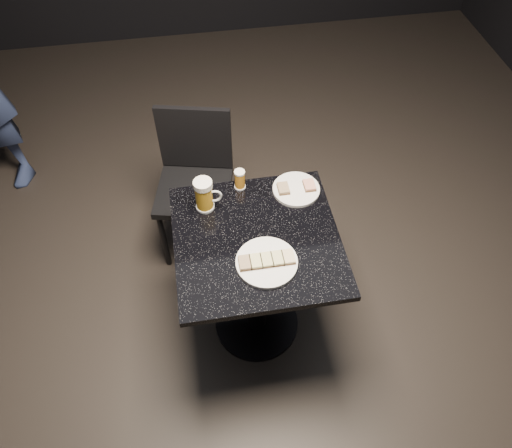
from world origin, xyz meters
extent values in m
plane|color=black|center=(0.00, 0.00, 0.00)|extent=(6.00, 6.00, 0.00)
cylinder|color=white|center=(0.02, -0.13, 0.76)|extent=(0.25, 0.25, 0.01)
cylinder|color=white|center=(0.22, 0.24, 0.76)|extent=(0.22, 0.22, 0.01)
cylinder|color=black|center=(0.00, 0.00, 0.01)|extent=(0.44, 0.44, 0.03)
cylinder|color=black|center=(0.00, 0.00, 0.37)|extent=(0.10, 0.10, 0.69)
cube|color=black|center=(0.00, 0.00, 0.73)|extent=(0.70, 0.70, 0.03)
cylinder|color=silver|center=(-0.20, 0.21, 0.76)|extent=(0.08, 0.08, 0.01)
cylinder|color=gold|center=(-0.20, 0.21, 0.82)|extent=(0.08, 0.08, 0.12)
cylinder|color=white|center=(-0.20, 0.21, 0.89)|extent=(0.08, 0.08, 0.03)
torus|color=silver|center=(-0.15, 0.20, 0.82)|extent=(0.07, 0.01, 0.07)
cylinder|color=silver|center=(-0.03, 0.31, 0.75)|extent=(0.05, 0.05, 0.01)
cylinder|color=orange|center=(-0.03, 0.31, 0.80)|extent=(0.05, 0.05, 0.08)
cylinder|color=white|center=(-0.03, 0.31, 0.84)|extent=(0.05, 0.05, 0.01)
cube|color=black|center=(-0.24, 0.60, 0.45)|extent=(0.47, 0.47, 0.04)
cylinder|color=black|center=(-0.44, 0.47, 0.21)|extent=(0.03, 0.03, 0.43)
cylinder|color=black|center=(-0.12, 0.40, 0.21)|extent=(0.03, 0.03, 0.43)
cylinder|color=black|center=(-0.37, 0.80, 0.21)|extent=(0.03, 0.03, 0.43)
cylinder|color=black|center=(-0.04, 0.72, 0.21)|extent=(0.03, 0.03, 0.43)
cube|color=black|center=(-0.20, 0.77, 0.67)|extent=(0.38, 0.12, 0.39)
cube|color=#4C3521|center=(-0.07, -0.13, 0.77)|extent=(0.05, 0.07, 0.01)
cube|color=#8C7251|center=(-0.07, -0.13, 0.78)|extent=(0.05, 0.07, 0.01)
cube|color=#4C3521|center=(-0.03, -0.13, 0.77)|extent=(0.05, 0.07, 0.01)
cube|color=#D1D184|center=(-0.03, -0.13, 0.78)|extent=(0.05, 0.07, 0.01)
cube|color=#4C3521|center=(0.02, -0.13, 0.77)|extent=(0.05, 0.07, 0.01)
cube|color=#D1D184|center=(0.02, -0.13, 0.78)|extent=(0.05, 0.07, 0.01)
cube|color=#4C3521|center=(0.06, -0.13, 0.77)|extent=(0.05, 0.07, 0.01)
cube|color=#D1D184|center=(0.06, -0.13, 0.78)|extent=(0.05, 0.07, 0.01)
cube|color=#4C3521|center=(0.11, -0.13, 0.77)|extent=(0.05, 0.07, 0.01)
cube|color=beige|center=(0.11, -0.13, 0.78)|extent=(0.05, 0.07, 0.01)
cube|color=#4C3521|center=(0.16, 0.24, 0.77)|extent=(0.05, 0.07, 0.01)
cube|color=#8C7251|center=(0.16, 0.24, 0.78)|extent=(0.05, 0.07, 0.01)
cube|color=#4C3521|center=(0.28, 0.24, 0.77)|extent=(0.05, 0.07, 0.01)
cube|color=tan|center=(0.28, 0.24, 0.78)|extent=(0.05, 0.07, 0.01)
camera|label=1|loc=(-0.22, -1.27, 2.41)|focal=35.00mm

